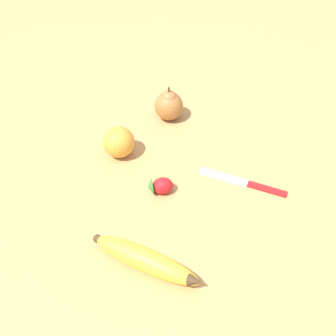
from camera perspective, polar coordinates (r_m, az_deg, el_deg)
The scene contains 6 objects.
ground_plane at distance 0.82m, azimuth -2.44°, elevation -3.86°, with size 3.00×3.00×0.00m, color tan.
banana at distance 0.70m, azimuth -3.14°, elevation -13.21°, with size 0.18×0.17×0.04m.
orange at distance 0.89m, azimuth -7.13°, elevation 3.75°, with size 0.07×0.07×0.07m.
pear at distance 0.99m, azimuth 0.12°, elevation 9.17°, with size 0.07×0.07×0.09m.
strawberry at distance 0.81m, azimuth -1.10°, elevation -2.46°, with size 0.04×0.05×0.03m.
paring_knife at distance 0.85m, azimuth 11.21°, elevation -2.10°, with size 0.14×0.15×0.01m.
Camera 1 is at (0.52, -0.16, 0.61)m, focal length 42.00 mm.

